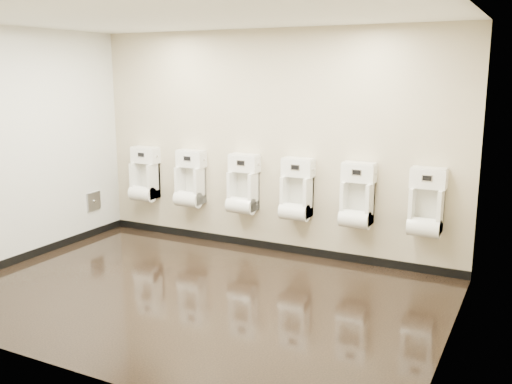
% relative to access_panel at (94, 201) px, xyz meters
% --- Properties ---
extents(ground, '(5.00, 3.50, 0.00)m').
position_rel_access_panel_xyz_m(ground, '(2.48, -1.20, -0.50)').
color(ground, black).
rests_on(ground, ground).
extents(ceiling, '(5.00, 3.50, 0.00)m').
position_rel_access_panel_xyz_m(ceiling, '(2.48, -1.20, 2.30)').
color(ceiling, white).
extents(back_wall, '(5.00, 0.02, 2.80)m').
position_rel_access_panel_xyz_m(back_wall, '(2.48, 0.55, 0.90)').
color(back_wall, '#C2B697').
rests_on(back_wall, ground).
extents(front_wall, '(5.00, 0.02, 2.80)m').
position_rel_access_panel_xyz_m(front_wall, '(2.48, -2.95, 0.90)').
color(front_wall, '#C2B697').
rests_on(front_wall, ground).
extents(left_wall, '(0.02, 3.50, 2.80)m').
position_rel_access_panel_xyz_m(left_wall, '(-0.02, -1.20, 0.90)').
color(left_wall, '#C2B697').
rests_on(left_wall, ground).
extents(right_wall, '(0.02, 3.50, 2.80)m').
position_rel_access_panel_xyz_m(right_wall, '(4.98, -1.20, 0.90)').
color(right_wall, '#C2B697').
rests_on(right_wall, ground).
extents(tile_overlay_left, '(0.01, 3.50, 2.80)m').
position_rel_access_panel_xyz_m(tile_overlay_left, '(-0.01, -1.20, 0.90)').
color(tile_overlay_left, silver).
rests_on(tile_overlay_left, ground).
extents(skirting_back, '(5.00, 0.02, 0.10)m').
position_rel_access_panel_xyz_m(skirting_back, '(2.48, 0.54, -0.45)').
color(skirting_back, black).
rests_on(skirting_back, ground).
extents(skirting_left, '(0.02, 3.50, 0.10)m').
position_rel_access_panel_xyz_m(skirting_left, '(-0.01, -1.20, -0.45)').
color(skirting_left, black).
rests_on(skirting_left, ground).
extents(access_panel, '(0.04, 0.25, 0.25)m').
position_rel_access_panel_xyz_m(access_panel, '(0.00, 0.00, 0.00)').
color(access_panel, '#9E9EA3').
rests_on(access_panel, left_wall).
extents(urinal_0, '(0.40, 0.30, 0.75)m').
position_rel_access_panel_xyz_m(urinal_0, '(0.58, 0.42, 0.31)').
color(urinal_0, white).
rests_on(urinal_0, back_wall).
extents(urinal_1, '(0.40, 0.30, 0.75)m').
position_rel_access_panel_xyz_m(urinal_1, '(1.35, 0.42, 0.31)').
color(urinal_1, white).
rests_on(urinal_1, back_wall).
extents(urinal_2, '(0.40, 0.30, 0.75)m').
position_rel_access_panel_xyz_m(urinal_2, '(2.16, 0.42, 0.31)').
color(urinal_2, white).
rests_on(urinal_2, back_wall).
extents(urinal_3, '(0.40, 0.30, 0.75)m').
position_rel_access_panel_xyz_m(urinal_3, '(2.91, 0.42, 0.31)').
color(urinal_3, white).
rests_on(urinal_3, back_wall).
extents(urinal_4, '(0.40, 0.30, 0.75)m').
position_rel_access_panel_xyz_m(urinal_4, '(3.68, 0.42, 0.31)').
color(urinal_4, white).
rests_on(urinal_4, back_wall).
extents(urinal_5, '(0.40, 0.30, 0.75)m').
position_rel_access_panel_xyz_m(urinal_5, '(4.47, 0.42, 0.31)').
color(urinal_5, white).
rests_on(urinal_5, back_wall).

